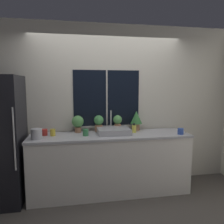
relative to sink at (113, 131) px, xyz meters
name	(u,v)px	position (x,y,z in m)	size (l,w,h in m)	color
ground_plane	(114,201)	(-0.06, -0.34, -0.98)	(14.00, 14.00, 0.00)	#4C4742
wall_back	(106,106)	(-0.06, 0.34, 0.37)	(8.00, 0.09, 2.70)	beige
wall_right	(200,101)	(2.20, 1.16, 0.37)	(0.06, 7.00, 2.70)	beige
counter	(110,163)	(-0.06, -0.03, -0.51)	(2.47, 0.64, 0.94)	white
sink	(113,131)	(0.00, 0.00, 0.00)	(0.50, 0.45, 0.34)	#ADADB2
potted_plant_far_left	(78,122)	(-0.55, 0.20, 0.12)	(0.19, 0.19, 0.27)	#9E6B4C
potted_plant_center_left	(99,123)	(-0.21, 0.20, 0.10)	(0.16, 0.16, 0.27)	#9E6B4C
potted_plant_center_right	(118,122)	(0.11, 0.20, 0.10)	(0.15, 0.15, 0.26)	#9E6B4C
potted_plant_far_right	(136,119)	(0.43, 0.20, 0.15)	(0.20, 0.20, 0.33)	#9E6B4C
soap_bottle	(134,129)	(0.34, 0.03, 0.02)	(0.07, 0.07, 0.15)	#DBD14C
mug_green	(86,133)	(-0.44, -0.07, 0.00)	(0.08, 0.08, 0.10)	#38844C
mug_yellow	(53,132)	(-0.93, 0.03, 0.00)	(0.08, 0.08, 0.10)	gold
mug_blue	(181,131)	(1.02, -0.23, 0.00)	(0.09, 0.09, 0.09)	#3351AD
mug_red	(44,132)	(-1.06, 0.08, 0.00)	(0.09, 0.09, 0.10)	#B72D28
kettle	(36,134)	(-1.14, -0.15, 0.03)	(0.15, 0.15, 0.16)	#B2B2B7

